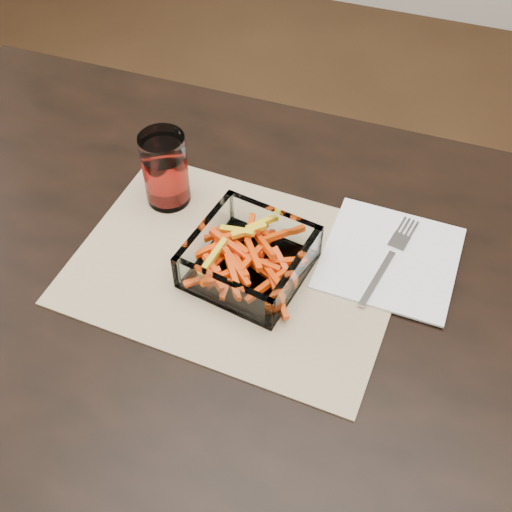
# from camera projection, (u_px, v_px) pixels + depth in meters

# --- Properties ---
(dining_table) EXTENTS (1.60, 0.90, 0.75)m
(dining_table) POSITION_uv_depth(u_px,v_px,m) (324.00, 366.00, 0.91)
(dining_table) COLOR black
(dining_table) RESTS_ON ground
(placemat) EXTENTS (0.47, 0.35, 0.00)m
(placemat) POSITION_uv_depth(u_px,v_px,m) (236.00, 266.00, 0.91)
(placemat) COLOR tan
(placemat) RESTS_ON dining_table
(glass_bowl) EXTENTS (0.18, 0.18, 0.06)m
(glass_bowl) POSITION_uv_depth(u_px,v_px,m) (249.00, 259.00, 0.89)
(glass_bowl) COLOR white
(glass_bowl) RESTS_ON placemat
(tumbler) EXTENTS (0.07, 0.07, 0.12)m
(tumbler) POSITION_uv_depth(u_px,v_px,m) (166.00, 172.00, 0.96)
(tumbler) COLOR white
(tumbler) RESTS_ON placemat
(napkin) EXTENTS (0.19, 0.19, 0.00)m
(napkin) POSITION_uv_depth(u_px,v_px,m) (390.00, 258.00, 0.92)
(napkin) COLOR white
(napkin) RESTS_ON placemat
(fork) EXTENTS (0.05, 0.19, 0.00)m
(fork) POSITION_uv_depth(u_px,v_px,m) (390.00, 257.00, 0.91)
(fork) COLOR silver
(fork) RESTS_ON napkin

